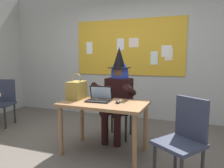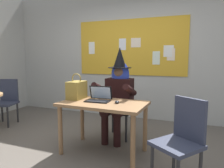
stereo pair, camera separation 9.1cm
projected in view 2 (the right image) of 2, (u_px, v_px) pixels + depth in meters
name	position (u px, v px, depth m)	size (l,w,h in m)	color
ground_plane	(90.00, 153.00, 2.90)	(24.00, 24.00, 0.00)	#5B544C
wall_back_bulletin	(131.00, 53.00, 4.54)	(5.98, 2.06, 2.82)	#B2B2AD
desk_main	(103.00, 110.00, 2.85)	(1.18, 0.73, 0.72)	#8E6642
chair_at_desk	(121.00, 106.00, 3.50)	(0.44, 0.44, 0.92)	black
person_costumed	(118.00, 89.00, 3.35)	(0.60, 0.65, 1.50)	black
laptop	(99.00, 98.00, 2.91)	(0.35, 0.27, 0.21)	black
computer_mouse	(117.00, 102.00, 2.77)	(0.06, 0.10, 0.03)	black
handbag	(77.00, 90.00, 3.06)	(0.20, 0.30, 0.38)	olive
chair_spare_by_window	(6.00, 99.00, 4.16)	(0.52, 0.52, 0.89)	#2D3347
chair_extra_corner	(182.00, 137.00, 2.15)	(0.59, 0.59, 0.91)	#2D3347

